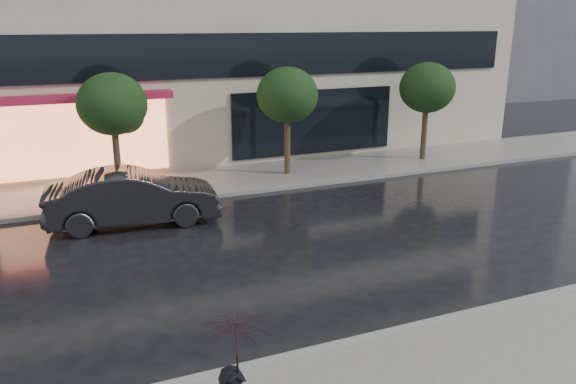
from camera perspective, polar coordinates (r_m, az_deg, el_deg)
ground at (r=11.18m, az=5.66°, el=-12.55°), size 120.00×120.00×0.00m
sidewalk_far at (r=20.10m, az=-8.26°, el=1.06°), size 60.00×3.50×0.12m
curb_near at (r=10.41m, az=8.36°, el=-14.64°), size 60.00×0.25×0.14m
curb_far at (r=18.48m, az=-6.87°, el=-0.27°), size 60.00×0.25×0.14m
tree_mid_west at (r=18.81m, az=-17.23°, el=8.32°), size 2.20×2.20×3.99m
tree_mid_east at (r=20.29m, az=0.05°, el=9.63°), size 2.20×2.20×3.99m
tree_far_east at (r=23.26m, az=14.03°, el=10.07°), size 2.20×2.20×3.99m
parked_car at (r=16.28m, az=-15.46°, el=-0.53°), size 4.86×2.09×1.56m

